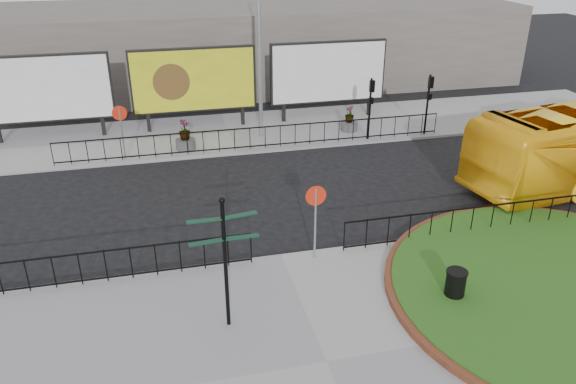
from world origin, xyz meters
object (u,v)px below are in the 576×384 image
object	(u,v)px
billboard_mid	(194,80)
planter_c	(349,122)
fingerpost_sign	(225,251)
lamp_post	(260,39)
planter_a	(185,138)
litter_bin	(455,286)

from	to	relation	value
billboard_mid	planter_c	world-z (taller)	billboard_mid
fingerpost_sign	planter_c	distance (m)	16.12
lamp_post	planter_a	bearing A→B (deg)	-166.13
planter_c	billboard_mid	bearing A→B (deg)	163.77
planter_c	fingerpost_sign	bearing A→B (deg)	-120.35
lamp_post	litter_bin	bearing A→B (deg)	-79.67
billboard_mid	fingerpost_sign	size ratio (longest dim) A/B	1.67
planter_a	planter_c	xyz separation A→B (m)	(8.28, 0.72, -0.06)
lamp_post	planter_a	size ratio (longest dim) A/B	6.56
fingerpost_sign	planter_c	world-z (taller)	fingerpost_sign
lamp_post	planter_a	world-z (taller)	lamp_post
lamp_post	planter_c	bearing A→B (deg)	-2.70
fingerpost_sign	litter_bin	xyz separation A→B (m)	(6.25, -0.46, -1.75)
planter_a	billboard_mid	bearing A→B (deg)	75.02
planter_a	litter_bin	bearing A→B (deg)	-64.65
planter_a	planter_c	distance (m)	8.31
fingerpost_sign	litter_bin	bearing A→B (deg)	-4.52
litter_bin	planter_c	bearing A→B (deg)	82.62
litter_bin	planter_c	size ratio (longest dim) A/B	0.76
billboard_mid	planter_c	size ratio (longest dim) A/B	4.81
billboard_mid	planter_c	bearing A→B (deg)	-16.23
litter_bin	planter_a	bearing A→B (deg)	115.35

